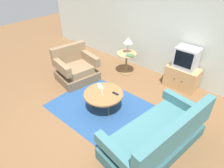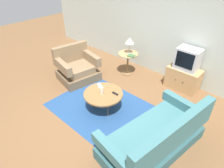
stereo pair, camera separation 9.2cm
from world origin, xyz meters
The scene contains 14 objects.
ground_plane centered at (0.00, 0.00, 0.00)m, with size 16.00×16.00×0.00m, color brown.
back_wall centered at (0.00, 2.43, 1.35)m, with size 9.00×0.12×2.70m, color #B2BCB2.
area_rug centered at (-0.12, 0.17, 0.00)m, with size 2.29×1.70×0.00m, color navy.
armchair centered at (-1.55, 0.60, 0.31)m, with size 1.01×1.11×0.90m.
couch centered at (1.29, -0.01, 0.29)m, with size 1.20×1.98×0.92m.
coffee_table centered at (-0.12, 0.17, 0.40)m, with size 0.84×0.84×0.43m.
side_table centered at (-0.70, 1.73, 0.46)m, with size 0.55×0.55×0.63m.
tv_stand centered at (0.78, 2.11, 0.28)m, with size 0.79×0.47×0.56m.
television centered at (0.78, 2.12, 0.82)m, with size 0.53×0.39×0.52m.
table_lamp centered at (-0.68, 1.74, 0.99)m, with size 0.24×0.24×0.45m.
vase centered at (-0.13, 0.14, 0.54)m, with size 0.08×0.08×0.23m.
mug centered at (-0.34, 0.27, 0.47)m, with size 0.12×0.08×0.08m.
tv_remote_dark centered at (0.09, 0.32, 0.44)m, with size 0.15×0.05×0.02m.
book centered at (-0.52, 1.64, 0.65)m, with size 0.23×0.20×0.03m.
Camera 1 is at (2.15, -2.19, 2.86)m, focal length 30.90 mm.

